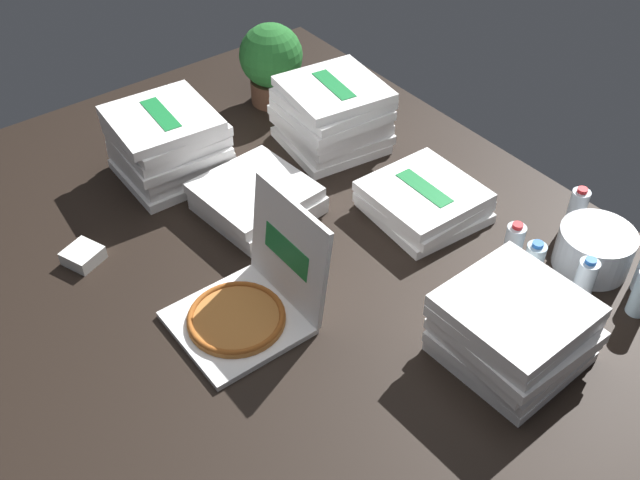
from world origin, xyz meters
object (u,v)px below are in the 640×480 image
(pizza_stack_left_mid, at_px, (168,144))
(water_bottle_5, at_px, (513,246))
(water_bottle_3, at_px, (533,265))
(water_bottle_0, at_px, (577,210))
(water_bottle_6, at_px, (584,281))
(pizza_stack_right_near, at_px, (257,199))
(pizza_stack_center_far, at_px, (513,330))
(pizza_stack_right_far, at_px, (424,201))
(pizza_stack_left_far, at_px, (332,115))
(open_pizza_box, at_px, (251,301))
(potted_plant, at_px, (271,61))
(napkin_pile, at_px, (83,256))
(ice_bucket, at_px, (594,249))

(pizza_stack_left_mid, relative_size, water_bottle_5, 2.24)
(water_bottle_3, bearing_deg, water_bottle_0, 104.92)
(water_bottle_0, xyz_separation_m, water_bottle_3, (0.10, -0.37, 0.00))
(water_bottle_0, height_order, water_bottle_6, same)
(pizza_stack_right_near, height_order, pizza_stack_center_far, pizza_stack_center_far)
(pizza_stack_right_far, height_order, pizza_stack_left_far, pizza_stack_left_far)
(open_pizza_box, bearing_deg, potted_plant, 142.39)
(water_bottle_6, relative_size, napkin_pile, 1.62)
(water_bottle_3, height_order, water_bottle_6, same)
(water_bottle_3, relative_size, water_bottle_5, 1.00)
(napkin_pile, bearing_deg, pizza_stack_center_far, 35.88)
(pizza_stack_left_mid, relative_size, water_bottle_3, 2.24)
(pizza_stack_right_far, relative_size, water_bottle_5, 2.15)
(napkin_pile, bearing_deg, pizza_stack_right_near, 77.59)
(potted_plant, bearing_deg, pizza_stack_left_mid, -72.23)
(ice_bucket, height_order, napkin_pile, ice_bucket)
(pizza_stack_center_far, bearing_deg, water_bottle_5, 131.06)
(pizza_stack_left_mid, bearing_deg, water_bottle_6, 26.42)
(ice_bucket, bearing_deg, water_bottle_3, -106.33)
(pizza_stack_left_far, bearing_deg, pizza_stack_right_near, -69.74)
(open_pizza_box, height_order, potted_plant, open_pizza_box)
(open_pizza_box, distance_m, water_bottle_3, 0.99)
(water_bottle_5, bearing_deg, water_bottle_0, 88.24)
(pizza_stack_right_near, distance_m, water_bottle_5, 0.99)
(pizza_stack_left_mid, xyz_separation_m, ice_bucket, (1.44, 0.93, -0.06))
(ice_bucket, bearing_deg, pizza_stack_center_far, -79.59)
(open_pizza_box, distance_m, pizza_stack_center_far, 0.86)
(pizza_stack_left_mid, bearing_deg, potted_plant, 107.77)
(pizza_stack_left_far, distance_m, napkin_pile, 1.20)
(pizza_stack_right_near, xyz_separation_m, pizza_stack_center_far, (1.10, 0.23, 0.06))
(ice_bucket, bearing_deg, water_bottle_5, -128.18)
(pizza_stack_center_far, distance_m, water_bottle_5, 0.43)
(open_pizza_box, relative_size, pizza_stack_left_far, 0.97)
(water_bottle_3, bearing_deg, pizza_stack_left_mid, -153.43)
(potted_plant, bearing_deg, pizza_stack_right_far, -0.71)
(pizza_stack_right_far, relative_size, pizza_stack_left_mid, 0.96)
(pizza_stack_left_far, distance_m, water_bottle_3, 1.12)
(pizza_stack_left_far, relative_size, water_bottle_6, 2.38)
(pizza_stack_right_far, distance_m, pizza_stack_left_mid, 1.07)
(pizza_stack_right_near, bearing_deg, water_bottle_6, 29.50)
(water_bottle_0, height_order, water_bottle_3, same)
(open_pizza_box, bearing_deg, napkin_pile, -150.83)
(water_bottle_6, bearing_deg, water_bottle_3, -154.84)
(pizza_stack_left_far, distance_m, water_bottle_0, 1.09)
(open_pizza_box, bearing_deg, water_bottle_3, 61.84)
(pizza_stack_center_far, relative_size, water_bottle_6, 2.17)
(pizza_stack_left_mid, relative_size, water_bottle_0, 2.24)
(potted_plant, bearing_deg, pizza_stack_center_far, -9.43)
(water_bottle_6, bearing_deg, water_bottle_0, 131.77)
(open_pizza_box, xyz_separation_m, water_bottle_3, (0.47, 0.87, 0.01))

